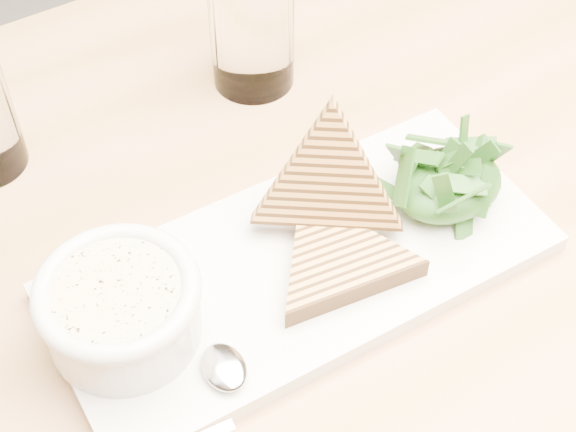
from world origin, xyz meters
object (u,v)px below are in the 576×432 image
soup_bowl (122,315)px  glass_far (252,29)px  table_top (276,291)px  platter (302,267)px

soup_bowl → glass_far: glass_far is taller
table_top → glass_far: bearing=62.7°
table_top → soup_bowl: (-0.13, 0.01, 0.06)m
platter → soup_bowl: (-0.14, 0.01, 0.03)m
table_top → soup_bowl: bearing=176.8°
soup_bowl → platter: bearing=-5.9°
table_top → glass_far: 0.25m
table_top → platter: bearing=-22.4°
soup_bowl → glass_far: (0.24, 0.21, 0.02)m
platter → soup_bowl: bearing=174.1°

